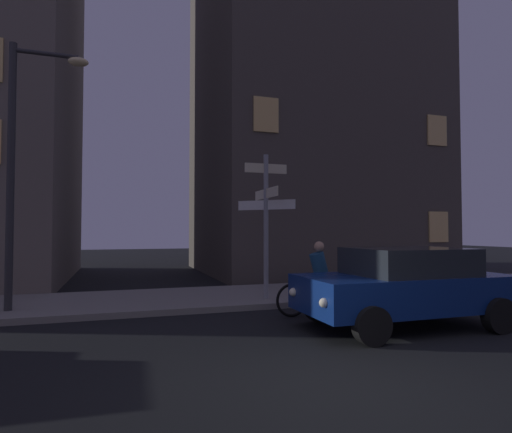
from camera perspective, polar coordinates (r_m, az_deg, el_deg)
The scene contains 7 objects.
ground_plane at distance 5.43m, azimuth 11.37°, elevation -21.74°, with size 80.00×80.00×0.00m, color black.
sidewalk_kerb at distance 11.42m, azimuth -5.47°, elevation -10.88°, with size 40.00×3.45×0.14m, color gray.
signpost at distance 10.65m, azimuth 1.37°, elevation 0.47°, with size 1.14×1.64×3.64m.
street_lamp at distance 10.55m, azimuth -29.12°, elevation 7.79°, with size 1.61×0.28×5.80m.
car_near_left at distance 8.61m, azimuth 19.52°, elevation -8.74°, with size 4.11×2.06×1.51m.
cyclist at distance 9.37m, azimuth 8.32°, elevation -8.65°, with size 1.82×0.33×1.61m.
building_right_block at distance 20.95m, azimuth 6.92°, elevation 18.45°, with size 9.61×8.70×18.29m.
Camera 1 is at (-2.52, -4.44, 1.84)m, focal length 29.46 mm.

